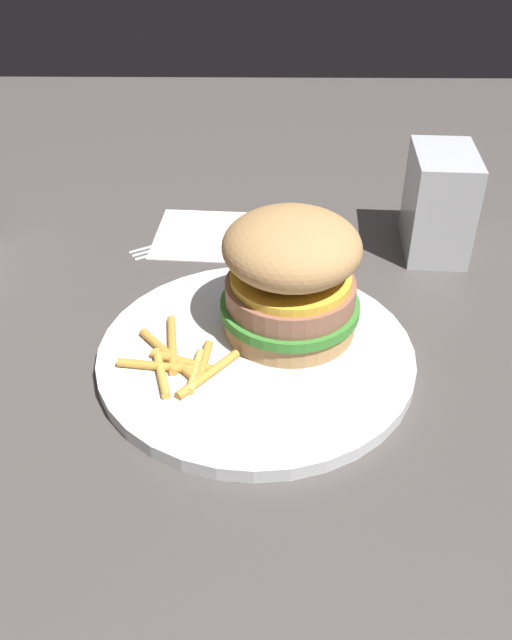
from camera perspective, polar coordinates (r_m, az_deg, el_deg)
The scene contains 7 objects.
ground_plane at distance 0.54m, azimuth -1.57°, elevation -5.20°, with size 1.60×1.60×0.00m, color #47423F.
plate at distance 0.56m, azimuth -0.00°, elevation -2.96°, with size 0.26×0.26×0.01m, color silver.
sandwich at distance 0.55m, azimuth 2.95°, elevation 3.79°, with size 0.12×0.12×0.11m.
fries_pile at distance 0.54m, azimuth -6.43°, elevation -3.53°, with size 0.10×0.10×0.01m.
napkin at distance 0.74m, azimuth -4.18°, elevation 7.18°, with size 0.11×0.11×0.00m, color white.
fork at distance 0.74m, azimuth -4.29°, elevation 7.32°, with size 0.10×0.16×0.00m.
napkin_dispenser at distance 0.72m, azimuth 15.14°, elevation 9.51°, with size 0.09×0.06×0.11m, color #B7BABF.
Camera 1 is at (-0.41, -0.02, 0.36)m, focal length 38.02 mm.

